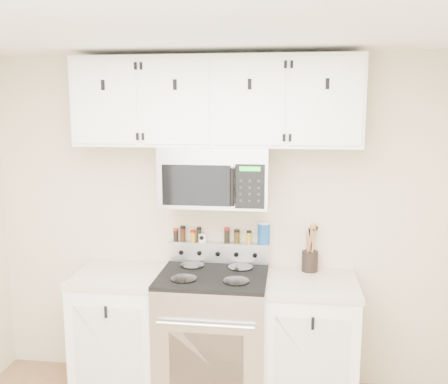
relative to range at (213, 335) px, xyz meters
name	(u,v)px	position (x,y,z in m)	size (l,w,h in m)	color
back_wall	(219,222)	(0.00, 0.32, 0.76)	(3.50, 0.01, 2.50)	beige
ceiling	(154,5)	(0.00, -1.43, 2.01)	(3.50, 3.50, 0.01)	white
range	(213,335)	(0.00, 0.00, 0.00)	(0.76, 0.65, 1.10)	#B7B7BA
base_cabinet_left	(123,331)	(-0.69, 0.02, -0.03)	(0.64, 0.62, 0.92)	white
base_cabinet_right	(310,342)	(0.69, 0.02, -0.03)	(0.64, 0.62, 0.92)	white
microwave	(216,176)	(0.00, 0.13, 1.14)	(0.76, 0.44, 0.42)	#9E9EA3
upper_cabinets	(216,102)	(0.00, 0.15, 1.66)	(2.00, 0.35, 0.62)	white
utensil_crock	(310,260)	(0.68, 0.23, 0.52)	(0.12, 0.12, 0.35)	black
kitchen_timer	(202,238)	(-0.13, 0.28, 0.65)	(0.06, 0.05, 0.07)	silver
salt_canister	(264,233)	(0.34, 0.28, 0.70)	(0.09, 0.09, 0.17)	#164C9A
spice_jar_0	(176,235)	(-0.33, 0.28, 0.66)	(0.04, 0.04, 0.10)	black
spice_jar_1	(183,234)	(-0.28, 0.28, 0.67)	(0.04, 0.04, 0.12)	#381D0D
spice_jar_2	(193,236)	(-0.20, 0.28, 0.66)	(0.04, 0.04, 0.09)	#C89017
spice_jar_3	(199,234)	(-0.15, 0.28, 0.67)	(0.04, 0.04, 0.11)	black
spice_jar_4	(227,235)	(0.06, 0.28, 0.67)	(0.04, 0.04, 0.12)	black
spice_jar_5	(237,236)	(0.14, 0.28, 0.67)	(0.04, 0.04, 0.10)	#453210
spice_jar_6	(249,237)	(0.23, 0.28, 0.66)	(0.04, 0.04, 0.10)	gold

